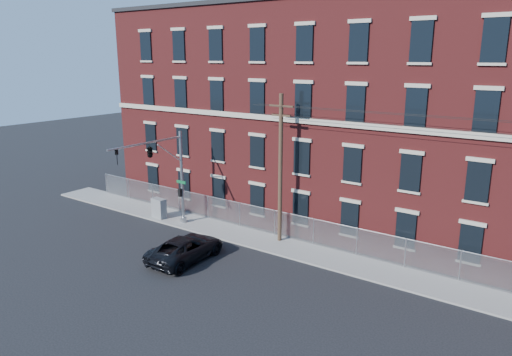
{
  "coord_description": "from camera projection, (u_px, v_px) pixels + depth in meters",
  "views": [
    {
      "loc": [
        18.41,
        -20.43,
        12.4
      ],
      "look_at": [
        1.14,
        4.0,
        4.75
      ],
      "focal_mm": 33.41,
      "sensor_mm": 36.0,
      "label": 1
    }
  ],
  "objects": [
    {
      "name": "ground",
      "position": [
        204.0,
        262.0,
        29.53
      ],
      "size": [
        140.0,
        140.0,
        0.0
      ],
      "primitive_type": "plane",
      "color": "black",
      "rests_on": "ground"
    },
    {
      "name": "sidewalk",
      "position": [
        424.0,
        283.0,
        26.76
      ],
      "size": [
        65.0,
        3.0,
        0.12
      ],
      "primitive_type": "cube",
      "color": "gray",
      "rests_on": "ground"
    },
    {
      "name": "mill_building",
      "position": [
        474.0,
        122.0,
        31.82
      ],
      "size": [
        55.3,
        14.32,
        16.3
      ],
      "color": "maroon",
      "rests_on": "ground"
    },
    {
      "name": "chain_link_fence",
      "position": [
        432.0,
        259.0,
        27.54
      ],
      "size": [
        59.06,
        0.06,
        1.85
      ],
      "color": "#A5A8AD",
      "rests_on": "ground"
    },
    {
      "name": "traffic_signal_mast",
      "position": [
        158.0,
        160.0,
        33.27
      ],
      "size": [
        0.9,
        6.75,
        7.0
      ],
      "color": "#9EA0A5",
      "rests_on": "ground"
    },
    {
      "name": "utility_pole_near",
      "position": [
        280.0,
        166.0,
        31.52
      ],
      "size": [
        1.8,
        0.28,
        10.0
      ],
      "color": "#4D3826",
      "rests_on": "ground"
    },
    {
      "name": "pickup_truck",
      "position": [
        186.0,
        248.0,
        29.76
      ],
      "size": [
        2.73,
        5.58,
        1.53
      ],
      "primitive_type": "imported",
      "rotation": [
        0.0,
        0.0,
        3.18
      ],
      "color": "black",
      "rests_on": "ground"
    },
    {
      "name": "utility_cabinet",
      "position": [
        159.0,
        208.0,
        37.29
      ],
      "size": [
        1.28,
        0.74,
        1.52
      ],
      "primitive_type": "cube",
      "rotation": [
        0.0,
        0.0,
        -0.11
      ],
      "color": "slate",
      "rests_on": "sidewalk"
    }
  ]
}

